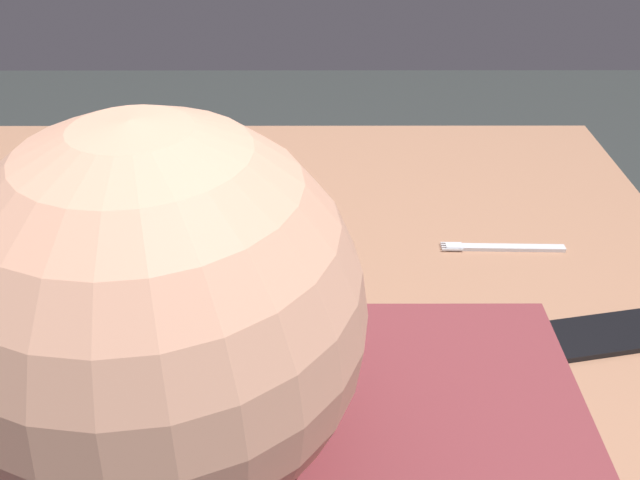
% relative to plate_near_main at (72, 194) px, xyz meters
% --- Properties ---
extents(dining_table, '(1.24, 0.91, 0.74)m').
position_rel_plate_near_main_xyz_m(dining_table, '(-0.34, 0.12, -0.10)').
color(dining_table, '#A47255').
rests_on(dining_table, ground_plane).
extents(plate_near_main, '(0.23, 0.23, 0.10)m').
position_rel_plate_near_main_xyz_m(plate_near_main, '(0.00, 0.00, 0.00)').
color(plate_near_main, white).
rests_on(plate_near_main, dining_table).
extents(plate_center_pancakes, '(0.27, 0.27, 0.05)m').
position_rel_plate_near_main_xyz_m(plate_center_pancakes, '(-0.19, 0.30, -0.01)').
color(plate_center_pancakes, white).
rests_on(plate_center_pancakes, dining_table).
extents(drinking_glass, '(0.08, 0.08, 0.14)m').
position_rel_plate_near_main_xyz_m(drinking_glass, '(-0.59, 0.49, 0.04)').
color(drinking_glass, silver).
rests_on(drinking_glass, dining_table).
extents(cell_phone, '(0.16, 0.10, 0.01)m').
position_rel_plate_near_main_xyz_m(cell_phone, '(-0.77, 0.34, -0.02)').
color(cell_phone, black).
rests_on(cell_phone, dining_table).
extents(fork_near, '(0.19, 0.02, 0.01)m').
position_rel_plate_near_main_xyz_m(fork_near, '(-0.69, 0.13, -0.02)').
color(fork_near, silver).
rests_on(fork_near, dining_table).
extents(fork_far, '(0.17, 0.10, 0.01)m').
position_rel_plate_near_main_xyz_m(fork_far, '(-0.43, 0.35, -0.02)').
color(fork_far, silver).
rests_on(fork_far, dining_table).
extents(tea_spoon, '(0.19, 0.06, 0.01)m').
position_rel_plate_near_main_xyz_m(tea_spoon, '(-0.18, -0.25, -0.02)').
color(tea_spoon, silver).
rests_on(tea_spoon, dining_table).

